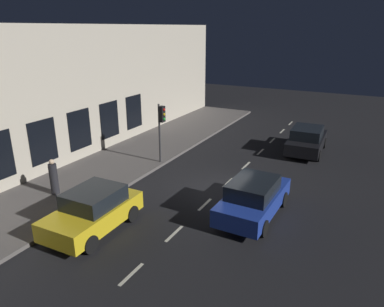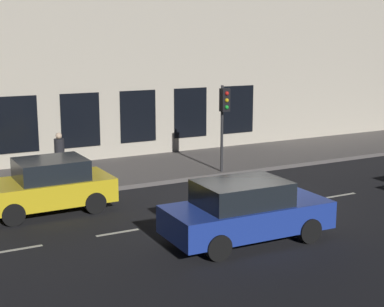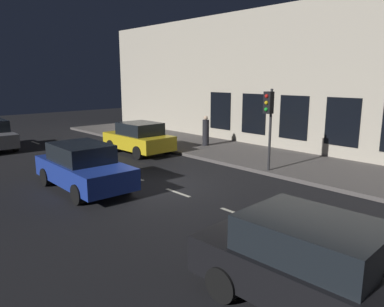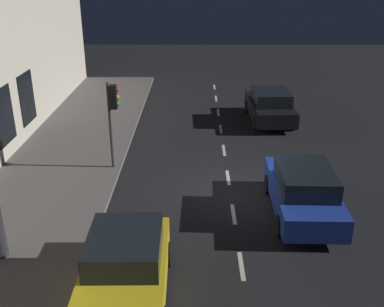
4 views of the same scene
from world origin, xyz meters
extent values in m
plane|color=black|center=(0.00, 0.00, 0.00)|extent=(60.00, 60.00, 0.00)
cube|color=#5B5654|center=(6.25, 0.00, 0.07)|extent=(4.50, 32.00, 0.15)
cube|color=beige|center=(8.80, 0.00, 3.67)|extent=(0.60, 32.00, 7.35)
cube|color=black|center=(8.47, -5.00, 1.84)|extent=(0.04, 1.60, 2.17)
cube|color=black|center=(8.47, -2.50, 1.84)|extent=(0.04, 1.60, 2.17)
cube|color=black|center=(8.47, 0.00, 1.84)|extent=(0.04, 1.60, 2.17)
cube|color=black|center=(8.47, 2.50, 1.84)|extent=(0.04, 1.60, 2.17)
cube|color=beige|center=(0.00, -14.00, 0.00)|extent=(0.12, 1.20, 0.01)
cube|color=beige|center=(0.00, -11.40, 0.00)|extent=(0.12, 1.20, 0.01)
cube|color=beige|center=(0.00, -8.80, 0.00)|extent=(0.12, 1.20, 0.01)
cube|color=beige|center=(0.00, -6.20, 0.00)|extent=(0.12, 1.20, 0.01)
cube|color=beige|center=(0.00, -3.60, 0.00)|extent=(0.12, 1.20, 0.01)
cube|color=beige|center=(0.00, -1.00, 0.00)|extent=(0.12, 1.20, 0.01)
cube|color=beige|center=(0.00, 1.60, 0.00)|extent=(0.12, 1.20, 0.01)
cube|color=beige|center=(0.00, 4.20, 0.00)|extent=(0.12, 1.20, 0.01)
cube|color=beige|center=(0.00, 6.80, 0.00)|extent=(0.12, 1.20, 0.01)
cylinder|color=#2D2D30|center=(4.28, -1.59, 1.76)|extent=(0.10, 0.10, 3.23)
cube|color=black|center=(4.10, -1.59, 2.86)|extent=(0.26, 0.32, 0.84)
sphere|color=red|center=(3.96, -1.59, 3.11)|extent=(0.15, 0.15, 0.15)
sphere|color=gold|center=(3.96, -1.59, 2.86)|extent=(0.15, 0.15, 0.15)
sphere|color=green|center=(3.96, -1.59, 2.61)|extent=(0.15, 0.15, 0.15)
cube|color=#1E389E|center=(-2.11, 1.49, 0.63)|extent=(1.90, 4.29, 0.70)
cube|color=black|center=(-2.10, 1.66, 1.28)|extent=(1.64, 2.24, 0.60)
cylinder|color=black|center=(-1.29, 0.16, 0.32)|extent=(0.23, 0.64, 0.64)
cylinder|color=black|center=(-2.98, 0.19, 0.32)|extent=(0.23, 0.64, 0.64)
cylinder|color=black|center=(-1.23, 2.79, 0.32)|extent=(0.23, 0.64, 0.64)
cylinder|color=black|center=(-2.93, 2.83, 0.32)|extent=(0.23, 0.64, 0.64)
cube|color=black|center=(-2.44, -7.43, 0.63)|extent=(2.03, 4.31, 0.70)
cube|color=black|center=(-2.45, -7.26, 1.28)|extent=(1.73, 2.27, 0.60)
cylinder|color=black|center=(-1.51, -8.71, 0.32)|extent=(0.24, 0.65, 0.64)
cylinder|color=black|center=(-3.27, -8.78, 0.32)|extent=(0.24, 0.65, 0.64)
cylinder|color=black|center=(-1.61, -6.08, 0.32)|extent=(0.24, 0.65, 0.64)
cylinder|color=black|center=(-3.37, -6.15, 0.32)|extent=(0.24, 0.65, 0.64)
cube|color=gold|center=(2.80, 5.35, 0.63)|extent=(1.94, 3.84, 0.70)
cube|color=black|center=(2.80, 5.20, 1.28)|extent=(1.68, 2.01, 0.60)
cylinder|color=black|center=(1.90, 6.52, 0.32)|extent=(0.23, 0.64, 0.64)
cylinder|color=black|center=(3.65, 6.55, 0.32)|extent=(0.23, 0.64, 0.64)
cylinder|color=black|center=(1.94, 4.16, 0.32)|extent=(0.23, 0.64, 0.64)
cylinder|color=black|center=(3.69, 4.19, 0.32)|extent=(0.23, 0.64, 0.64)
cylinder|color=#232328|center=(6.26, 3.99, 0.85)|extent=(0.50, 0.50, 1.40)
sphere|color=beige|center=(6.26, 3.99, 1.66)|extent=(0.22, 0.22, 0.22)
cube|color=beige|center=(6.19, 4.07, 1.66)|extent=(0.07, 0.07, 0.06)
camera|label=1|loc=(-5.93, 14.06, 7.18)|focal=33.64mm
camera|label=2|loc=(-13.78, 9.32, 5.10)|focal=53.82mm
camera|label=3|loc=(-7.65, -10.01, 3.83)|focal=34.32mm
camera|label=4|loc=(1.21, 13.80, 7.22)|focal=42.22mm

